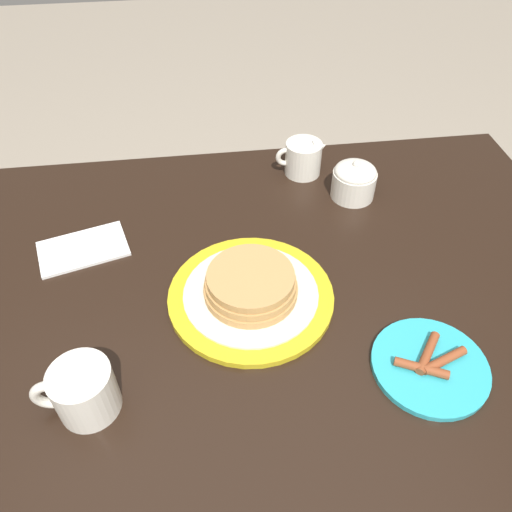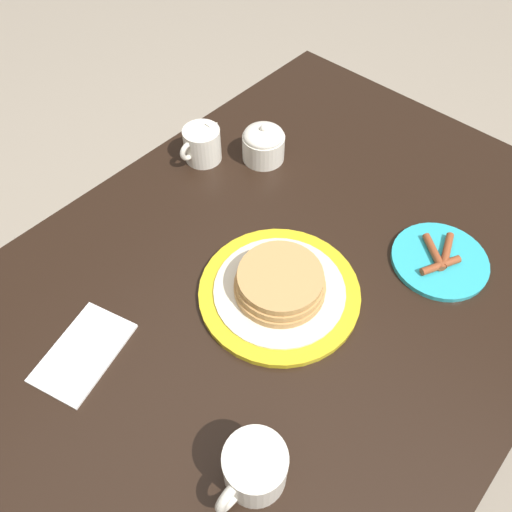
% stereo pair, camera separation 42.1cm
% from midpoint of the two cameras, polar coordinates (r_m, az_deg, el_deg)
% --- Properties ---
extents(ground_plane, '(8.00, 8.00, 0.00)m').
position_cam_midpoint_polar(ground_plane, '(1.52, 4.98, -27.63)').
color(ground_plane, gray).
extents(dining_table, '(1.40, 0.87, 0.75)m').
position_cam_midpoint_polar(dining_table, '(0.94, 7.42, -15.74)').
color(dining_table, black).
rests_on(dining_table, ground_plane).
extents(pancake_plate, '(0.28, 0.28, 0.06)m').
position_cam_midpoint_polar(pancake_plate, '(0.82, 11.88, -11.48)').
color(pancake_plate, gold).
rests_on(pancake_plate, dining_table).
extents(side_plate_bacon, '(0.18, 0.18, 0.02)m').
position_cam_midpoint_polar(side_plate_bacon, '(0.87, 31.91, -18.17)').
color(side_plate_bacon, '#2DADBC').
rests_on(side_plate_bacon, dining_table).
extents(coffee_mug, '(0.12, 0.09, 0.08)m').
position_cam_midpoint_polar(coffee_mug, '(0.70, -5.65, -24.59)').
color(coffee_mug, silver).
rests_on(coffee_mug, dining_table).
extents(creamer_pitcher, '(0.11, 0.08, 0.08)m').
position_cam_midpoint_polar(creamer_pitcher, '(1.08, 15.00, 5.78)').
color(creamer_pitcher, silver).
rests_on(creamer_pitcher, dining_table).
extents(sugar_bowl, '(0.09, 0.09, 0.09)m').
position_cam_midpoint_polar(sugar_bowl, '(1.05, 21.07, 2.75)').
color(sugar_bowl, silver).
rests_on(sugar_bowl, dining_table).
extents(napkin, '(0.18, 0.14, 0.01)m').
position_cam_midpoint_polar(napkin, '(0.91, -9.61, -5.88)').
color(napkin, white).
rests_on(napkin, dining_table).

